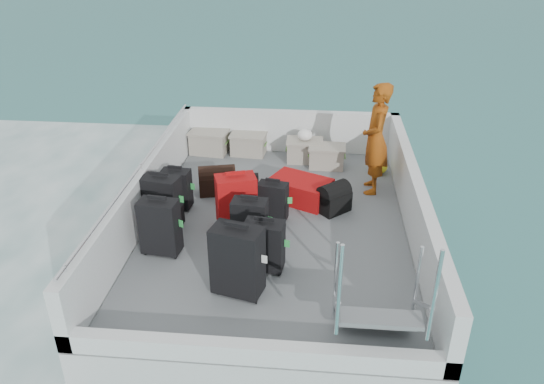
{
  "coord_description": "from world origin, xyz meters",
  "views": [
    {
      "loc": [
        0.49,
        -5.93,
        4.18
      ],
      "look_at": [
        -0.07,
        0.13,
        1.0
      ],
      "focal_mm": 35.0,
      "sensor_mm": 36.0,
      "label": 1
    }
  ],
  "objects": [
    {
      "name": "yellow_bag",
      "position": [
        1.45,
        1.65,
        0.73
      ],
      "size": [
        0.28,
        0.26,
        0.22
      ],
      "primitive_type": "ellipsoid",
      "color": "yellow",
      "rests_on": "deck"
    },
    {
      "name": "crate_2",
      "position": [
        0.29,
        2.01,
        0.78
      ],
      "size": [
        0.55,
        0.38,
        0.33
      ],
      "primitive_type": "cube",
      "rotation": [
        0.0,
        0.0,
        0.01
      ],
      "color": "#A9A193",
      "rests_on": "deck"
    },
    {
      "name": "duffel_1",
      "position": [
        -0.5,
        0.56,
        0.78
      ],
      "size": [
        0.41,
        0.33,
        0.32
      ],
      "primitive_type": null,
      "rotation": [
        0.0,
        0.0,
        0.07
      ],
      "color": "black",
      "rests_on": "deck"
    },
    {
      "name": "suitcase_8",
      "position": [
        0.28,
        0.66,
        0.78
      ],
      "size": [
        0.96,
        0.83,
        0.32
      ],
      "primitive_type": "cube",
      "rotation": [
        0.0,
        0.0,
        1.12
      ],
      "color": "#A80C0D",
      "rests_on": "deck"
    },
    {
      "name": "suitcase_0",
      "position": [
        -1.29,
        -0.81,
        0.96
      ],
      "size": [
        0.47,
        0.3,
        0.69
      ],
      "primitive_type": "cube",
      "rotation": [
        0.0,
        0.0,
        -0.12
      ],
      "color": "black",
      "rests_on": "deck"
    },
    {
      "name": "ferry_hull",
      "position": [
        0.0,
        0.0,
        0.3
      ],
      "size": [
        3.6,
        5.0,
        0.6
      ],
      "primitive_type": "cube",
      "color": "silver",
      "rests_on": "ground"
    },
    {
      "name": "suitcase_1",
      "position": [
        -1.43,
        -0.21,
        0.97
      ],
      "size": [
        0.51,
        0.35,
        0.7
      ],
      "primitive_type": "cube",
      "rotation": [
        0.0,
        0.0,
        -0.19
      ],
      "color": "black",
      "rests_on": "deck"
    },
    {
      "name": "suitcase_7",
      "position": [
        -0.05,
        0.07,
        0.89
      ],
      "size": [
        0.41,
        0.28,
        0.53
      ],
      "primitive_type": "cube",
      "rotation": [
        0.0,
        0.0,
        -0.2
      ],
      "color": "black",
      "rests_on": "deck"
    },
    {
      "name": "deck",
      "position": [
        0.0,
        0.0,
        0.61
      ],
      "size": [
        3.3,
        4.7,
        0.02
      ],
      "primitive_type": "cube",
      "color": "slate",
      "rests_on": "ferry_hull"
    },
    {
      "name": "crate_1",
      "position": [
        -0.65,
        2.2,
        0.78
      ],
      "size": [
        0.58,
        0.42,
        0.33
      ],
      "primitive_type": "cube",
      "rotation": [
        0.0,
        0.0,
        -0.08
      ],
      "color": "#A9A193",
      "rests_on": "deck"
    },
    {
      "name": "crate_3",
      "position": [
        0.65,
        1.81,
        0.78
      ],
      "size": [
        0.55,
        0.39,
        0.32
      ],
      "primitive_type": "cube",
      "rotation": [
        0.0,
        0.0,
        -0.04
      ],
      "color": "#A9A193",
      "rests_on": "deck"
    },
    {
      "name": "suitcase_2",
      "position": [
        -1.38,
        0.28,
        0.9
      ],
      "size": [
        0.4,
        0.26,
        0.56
      ],
      "primitive_type": "cube",
      "rotation": [
        0.0,
        0.0,
        -0.09
      ],
      "color": "black",
      "rests_on": "deck"
    },
    {
      "name": "white_bag",
      "position": [
        0.29,
        2.01,
        1.04
      ],
      "size": [
        0.24,
        0.24,
        0.18
      ],
      "primitive_type": "ellipsoid",
      "color": "white",
      "rests_on": "crate_2"
    },
    {
      "name": "suitcase_6",
      "position": [
        -0.05,
        -1.02,
        0.92
      ],
      "size": [
        0.46,
        0.31,
        0.6
      ],
      "primitive_type": "cube",
      "rotation": [
        0.0,
        0.0,
        -0.12
      ],
      "color": "black",
      "rests_on": "deck"
    },
    {
      "name": "duffel_0",
      "position": [
        -0.92,
        0.77,
        0.78
      ],
      "size": [
        0.58,
        0.42,
        0.32
      ],
      "primitive_type": null,
      "rotation": [
        0.0,
        0.0,
        0.24
      ],
      "color": "black",
      "rests_on": "deck"
    },
    {
      "name": "ground",
      "position": [
        0.0,
        0.0,
        0.0
      ],
      "size": [
        160.0,
        160.0,
        0.0
      ],
      "primitive_type": "plane",
      "color": "#185355",
      "rests_on": "ground"
    },
    {
      "name": "suitcase_3",
      "position": [
        -0.28,
        -1.47,
        1.01
      ],
      "size": [
        0.58,
        0.42,
        0.78
      ],
      "primitive_type": "cube",
      "rotation": [
        0.0,
        0.0,
        -0.26
      ],
      "color": "black",
      "rests_on": "deck"
    },
    {
      "name": "passenger",
      "position": [
        1.3,
        1.06,
        1.42
      ],
      "size": [
        0.38,
        0.59,
        1.59
      ],
      "primitive_type": "imported",
      "rotation": [
        0.0,
        0.0,
        -1.57
      ],
      "color": "#CA5C13",
      "rests_on": "deck"
    },
    {
      "name": "duffel_2",
      "position": [
        0.74,
        0.39,
        0.78
      ],
      "size": [
        0.51,
        0.5,
        0.32
      ],
      "primitive_type": null,
      "rotation": [
        0.0,
        0.0,
        0.74
      ],
      "color": "black",
      "rests_on": "deck"
    },
    {
      "name": "suitcase_4",
      "position": [
        -0.27,
        -0.56,
        0.93
      ],
      "size": [
        0.43,
        0.28,
        0.61
      ],
      "primitive_type": "cube",
      "rotation": [
        0.0,
        0.0,
        -0.09
      ],
      "color": "black",
      "rests_on": "deck"
    },
    {
      "name": "crate_0",
      "position": [
        -1.32,
        2.2,
        0.8
      ],
      "size": [
        0.64,
        0.48,
        0.36
      ],
      "primitive_type": "cube",
      "rotation": [
        0.0,
        0.0,
        -0.13
      ],
      "color": "#A9A193",
      "rests_on": "deck"
    },
    {
      "name": "suitcase_5",
      "position": [
        -0.5,
        -0.09,
        0.96
      ],
      "size": [
        0.57,
        0.44,
        0.69
      ],
      "primitive_type": "cube",
      "rotation": [
        0.0,
        0.0,
        0.32
      ],
      "color": "#A80C0D",
      "rests_on": "deck"
    },
    {
      "name": "deck_fittings",
      "position": [
        0.35,
        -0.32,
        0.99
      ],
      "size": [
        3.6,
        5.0,
        0.9
      ],
      "color": "silver",
      "rests_on": "deck"
    }
  ]
}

